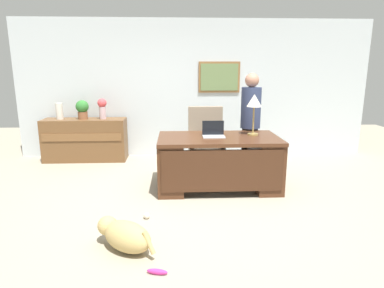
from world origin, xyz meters
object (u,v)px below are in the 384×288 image
desk_lamp (254,103)px  dog_toy_bone (157,272)px  potted_plant (82,109)px  dog_toy_ball (147,216)px  person_standing (250,124)px  desk (218,161)px  vase_empty (59,111)px  dog_lying (125,235)px  laptop (213,133)px  armchair (206,143)px  vase_with_flowers (102,107)px  credenza (85,140)px

desk_lamp → dog_toy_bone: 2.87m
potted_plant → dog_toy_ball: 3.16m
person_standing → potted_plant: person_standing is taller
desk → dog_toy_bone: (-0.80, -2.09, -0.40)m
person_standing → dog_toy_bone: (-1.39, -2.69, -0.85)m
vase_empty → dog_toy_ball: (1.85, -2.66, -0.93)m
person_standing → vase_empty: person_standing is taller
dog_lying → vase_empty: bearing=116.9°
dog_lying → person_standing: bearing=52.6°
desk → dog_toy_bone: size_ratio=9.31×
dog_lying → laptop: laptop is taller
armchair → person_standing: (0.70, -0.31, 0.38)m
laptop → person_standing: bearing=39.0°
dog_lying → vase_with_flowers: 3.56m
desk → dog_lying: size_ratio=2.78×
armchair → vase_with_flowers: (-1.92, 0.76, 0.55)m
vase_with_flowers → credenza: bearing=-179.8°
armchair → dog_toy_ball: (-0.88, -1.90, -0.45)m
person_standing → vase_with_flowers: bearing=157.8°
credenza → dog_lying: 3.56m
armchair → vase_with_flowers: size_ratio=2.84×
vase_with_flowers → vase_empty: 0.81m
desk → laptop: (-0.08, 0.06, 0.41)m
desk_lamp → dog_lying: bearing=-132.7°
person_standing → potted_plant: (-2.99, 1.07, 0.14)m
potted_plant → vase_with_flowers: bearing=0.0°
laptop → dog_toy_bone: (-0.72, -2.15, -0.81)m
person_standing → potted_plant: bearing=160.4°
armchair → dog_toy_bone: 3.11m
desk → dog_lying: (-1.14, -1.67, -0.27)m
desk → person_standing: 0.95m
desk_lamp → vase_with_flowers: 2.98m
desk_lamp → dog_toy_ball: (-1.52, -1.13, -1.22)m
person_standing → desk_lamp: 0.60m
vase_with_flowers → dog_toy_ball: size_ratio=5.03×
person_standing → dog_toy_bone: 3.14m
dog_toy_bone → laptop: bearing=71.4°
desk → credenza: 2.91m
dog_lying → desk_lamp: size_ratio=1.05×
dog_toy_bone → vase_empty: bearing=118.5°
credenza → dog_toy_bone: bearing=-67.1°
desk_lamp → dog_toy_ball: size_ratio=7.83×
armchair → laptop: bearing=-87.9°
dog_lying → laptop: bearing=58.3°
credenza → potted_plant: bearing=174.5°
laptop → vase_with_flowers: (-1.95, 1.61, 0.20)m
armchair → desk_lamp: 1.26m
laptop → desk_lamp: (0.61, 0.08, 0.42)m
dog_toy_ball → dog_toy_bone: (0.19, -1.10, -0.01)m
vase_empty → laptop: bearing=-30.2°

